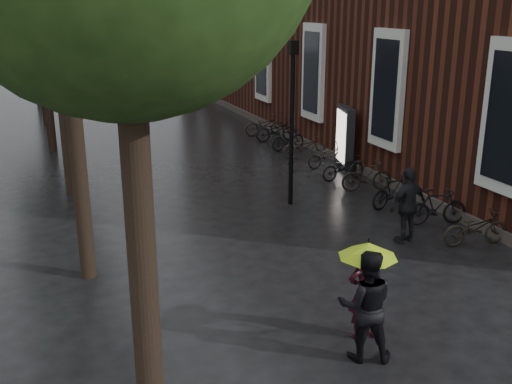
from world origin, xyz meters
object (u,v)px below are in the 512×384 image
lamp_post (292,108)px  person_black (366,305)px  parked_bicycles (331,158)px  ad_lightbox (345,137)px  pedestrian_walking (408,205)px  person_burgundy (365,292)px

lamp_post → person_black: bearing=-106.0°
person_black → lamp_post: size_ratio=0.41×
lamp_post → parked_bicycles: bearing=44.3°
person_black → ad_lightbox: size_ratio=0.88×
pedestrian_walking → parked_bicycles: 6.47m
parked_bicycles → ad_lightbox: bearing=21.6°
person_black → ad_lightbox: 11.86m
person_black → pedestrian_walking: 5.28m
person_burgundy → pedestrian_walking: pedestrian_walking is taller
person_burgundy → parked_bicycles: bearing=-107.2°
lamp_post → person_burgundy: bearing=-104.7°
pedestrian_walking → ad_lightbox: ad_lightbox is taller
person_burgundy → parked_bicycles: size_ratio=0.12×
person_burgundy → lamp_post: size_ratio=0.37×
person_burgundy → ad_lightbox: 11.24m
pedestrian_walking → ad_lightbox: size_ratio=0.87×
person_burgundy → ad_lightbox: bearing=-109.7°
parked_bicycles → ad_lightbox: 0.94m
person_black → lamp_post: (2.16, 7.53, 1.84)m
pedestrian_walking → lamp_post: size_ratio=0.41×
pedestrian_walking → lamp_post: (-1.40, 3.63, 1.85)m
person_black → pedestrian_walking: person_black is taller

